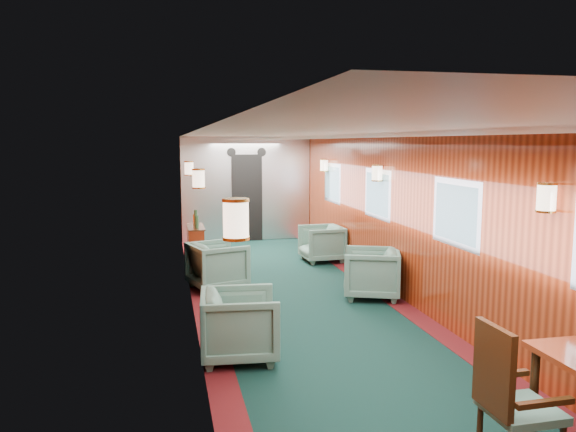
# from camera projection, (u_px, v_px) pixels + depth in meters

# --- Properties ---
(room) EXTENTS (12.00, 12.10, 2.40)m
(room) POSITION_uv_depth(u_px,v_px,m) (311.00, 192.00, 7.20)
(room) COLOR black
(room) RESTS_ON ground
(bulkhead) EXTENTS (2.98, 0.17, 2.39)m
(bulkhead) POSITION_uv_depth(u_px,v_px,m) (247.00, 190.00, 12.98)
(bulkhead) COLOR silver
(bulkhead) RESTS_ON ground
(windows_right) EXTENTS (0.02, 8.60, 0.80)m
(windows_right) POSITION_uv_depth(u_px,v_px,m) (410.00, 202.00, 7.78)
(windows_right) COLOR #AEB0B5
(windows_right) RESTS_ON ground
(wall_sconces) EXTENTS (2.97, 7.97, 0.25)m
(wall_sconces) POSITION_uv_depth(u_px,v_px,m) (301.00, 178.00, 7.72)
(wall_sconces) COLOR #FFEAC6
(wall_sconces) RESTS_ON ground
(side_chair) EXTENTS (0.49, 0.51, 1.07)m
(side_chair) POSITION_uv_depth(u_px,v_px,m) (509.00, 394.00, 3.80)
(side_chair) COLOR #204A45
(side_chair) RESTS_ON ground
(credenza) EXTENTS (0.29, 0.90, 1.09)m
(credenza) POSITION_uv_depth(u_px,v_px,m) (196.00, 248.00, 9.93)
(credenza) COLOR maroon
(credenza) RESTS_ON ground
(armchair_left_near) EXTENTS (0.87, 0.85, 0.73)m
(armchair_left_near) POSITION_uv_depth(u_px,v_px,m) (240.00, 325.00, 5.90)
(armchair_left_near) COLOR #204A45
(armchair_left_near) RESTS_ON ground
(armchair_left_far) EXTENTS (1.01, 0.99, 0.74)m
(armchair_left_far) POSITION_uv_depth(u_px,v_px,m) (218.00, 265.00, 8.75)
(armchair_left_far) COLOR #204A45
(armchair_left_far) RESTS_ON ground
(armchair_right_near) EXTENTS (1.02, 1.01, 0.73)m
(armchair_right_near) POSITION_uv_depth(u_px,v_px,m) (371.00, 273.00, 8.24)
(armchair_right_near) COLOR #204A45
(armchair_right_near) RESTS_ON ground
(armchair_right_far) EXTENTS (0.81, 0.79, 0.70)m
(armchair_right_far) POSITION_uv_depth(u_px,v_px,m) (322.00, 243.00, 10.75)
(armchair_right_far) COLOR #204A45
(armchair_right_far) RESTS_ON ground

